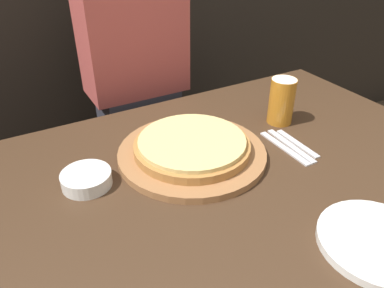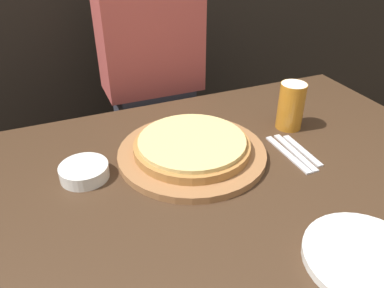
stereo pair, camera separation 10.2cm
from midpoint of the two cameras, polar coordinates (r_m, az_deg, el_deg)
name	(u,v)px [view 2 (the right image)]	position (r m, az deg, el deg)	size (l,w,h in m)	color
dining_table	(207,281)	(1.21, 4.90, -20.14)	(1.50, 0.98, 0.74)	#3D2819
pizza_on_board	(192,149)	(1.03, 2.84, -0.84)	(0.41, 0.41, 0.06)	#99663D
beer_glass	(291,104)	(1.20, 17.28, 5.76)	(0.08, 0.08, 0.15)	#B7701E
dinner_plate	(366,259)	(0.85, 28.28, -15.29)	(0.24, 0.24, 0.02)	silver
side_bowl	(84,171)	(0.98, -13.26, -4.19)	(0.12, 0.12, 0.04)	silver
fork	(287,154)	(1.10, 16.97, -1.56)	(0.02, 0.20, 0.00)	silver
dinner_knife	(295,152)	(1.11, 17.99, -1.28)	(0.03, 0.20, 0.00)	silver
spoon	(302,150)	(1.13, 18.98, -1.00)	(0.02, 0.17, 0.00)	silver
diner_person	(154,101)	(1.54, -3.99, 6.54)	(0.37, 0.20, 1.35)	#33333D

